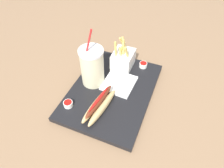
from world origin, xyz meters
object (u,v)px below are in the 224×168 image
Objects in this scene: soda_cup at (92,67)px; ketchup_cup_1 at (68,104)px; fries_basket at (123,59)px; ketchup_cup_2 at (143,65)px; napkin_stack at (119,83)px; hot_dog_1 at (99,105)px.

ketchup_cup_1 is at bearing -11.68° from soda_cup.
fries_basket is at bearing 150.14° from soda_cup.
ketchup_cup_2 reaches higher than napkin_stack.
ketchup_cup_2 is at bearing 148.25° from ketchup_cup_1.
soda_cup is 1.76× the size of fries_basket.
napkin_stack is (-0.03, 0.11, -0.08)m from soda_cup.
fries_basket reaches higher than ketchup_cup_2.
fries_basket is 0.12m from napkin_stack.
fries_basket reaches higher than ketchup_cup_1.
fries_basket is at bearing -71.32° from ketchup_cup_2.
hot_dog_1 is 0.12m from ketchup_cup_1.
ketchup_cup_1 is at bearing -20.91° from fries_basket.
ketchup_cup_1 is at bearing -31.75° from ketchup_cup_2.
napkin_stack is at bearing -23.44° from ketchup_cup_2.
soda_cup is at bearing -44.75° from ketchup_cup_2.
ketchup_cup_2 is at bearing 156.56° from napkin_stack.
fries_basket reaches higher than napkin_stack.
ketchup_cup_2 is at bearing 135.25° from soda_cup.
soda_cup reaches higher than napkin_stack.
soda_cup is 7.27× the size of ketchup_cup_2.
ketchup_cup_2 is (-0.29, 0.08, -0.01)m from hot_dog_1.
soda_cup is 7.21× the size of ketchup_cup_1.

